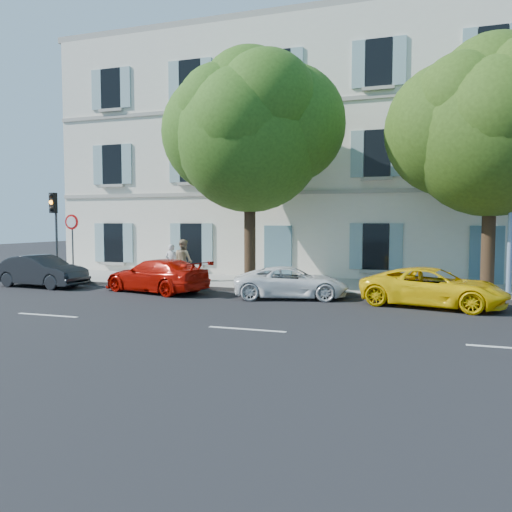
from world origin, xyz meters
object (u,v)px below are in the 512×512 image
(car_dark_sedan, at_px, (41,271))
(tree_right, at_px, (492,135))
(pedestrian_a, at_px, (172,262))
(car_red_coupe, at_px, (156,276))
(car_white_coupe, at_px, (291,282))
(car_yellow_supercar, at_px, (433,287))
(road_sign, at_px, (72,233))
(traffic_light, at_px, (54,217))
(pedestrian_b, at_px, (183,260))
(tree_left, at_px, (250,138))

(car_dark_sedan, bearing_deg, tree_right, -79.04)
(pedestrian_a, bearing_deg, car_red_coupe, 99.17)
(car_dark_sedan, distance_m, car_red_coupe, 5.26)
(car_red_coupe, relative_size, car_white_coupe, 1.10)
(car_dark_sedan, bearing_deg, car_yellow_supercar, -86.13)
(road_sign, bearing_deg, car_dark_sedan, -101.38)
(tree_right, bearing_deg, traffic_light, -178.68)
(traffic_light, relative_size, pedestrian_b, 2.12)
(car_dark_sedan, bearing_deg, tree_left, -72.56)
(tree_left, bearing_deg, tree_right, 0.27)
(tree_right, relative_size, traffic_light, 2.22)
(car_white_coupe, height_order, pedestrian_b, pedestrian_b)
(road_sign, bearing_deg, pedestrian_b, 10.61)
(car_white_coupe, relative_size, pedestrian_b, 2.21)
(tree_left, height_order, road_sign, tree_left)
(car_dark_sedan, bearing_deg, road_sign, -7.17)
(tree_left, bearing_deg, car_dark_sedan, -166.77)
(car_dark_sedan, distance_m, traffic_light, 2.83)
(car_red_coupe, bearing_deg, car_dark_sedan, -74.02)
(road_sign, bearing_deg, car_yellow_supercar, -6.36)
(car_dark_sedan, relative_size, traffic_light, 1.04)
(car_red_coupe, height_order, car_yellow_supercar, car_red_coupe)
(traffic_light, height_order, pedestrian_b, traffic_light)
(car_red_coupe, relative_size, traffic_light, 1.15)
(car_red_coupe, bearing_deg, tree_right, 114.13)
(car_yellow_supercar, relative_size, pedestrian_a, 2.79)
(car_dark_sedan, relative_size, road_sign, 1.39)
(pedestrian_b, bearing_deg, tree_right, -148.20)
(pedestrian_b, bearing_deg, tree_left, -155.15)
(car_yellow_supercar, relative_size, tree_left, 0.49)
(tree_right, xyz_separation_m, pedestrian_a, (-12.25, 0.43, -4.61))
(car_red_coupe, distance_m, car_white_coupe, 5.22)
(traffic_light, bearing_deg, car_yellow_supercar, -6.11)
(car_yellow_supercar, relative_size, road_sign, 1.55)
(car_red_coupe, height_order, pedestrian_b, pedestrian_b)
(pedestrian_b, bearing_deg, traffic_light, 42.69)
(tree_right, bearing_deg, car_dark_sedan, -173.24)
(car_red_coupe, height_order, road_sign, road_sign)
(tree_left, height_order, traffic_light, tree_left)
(car_white_coupe, bearing_deg, traffic_light, 69.16)
(car_dark_sedan, xyz_separation_m, car_yellow_supercar, (15.14, -0.09, -0.04))
(pedestrian_b, bearing_deg, road_sign, 44.73)
(car_white_coupe, relative_size, car_yellow_supercar, 0.90)
(car_yellow_supercar, xyz_separation_m, pedestrian_a, (-10.47, 2.53, 0.33))
(car_red_coupe, distance_m, tree_left, 6.39)
(car_red_coupe, relative_size, pedestrian_a, 2.77)
(tree_right, relative_size, pedestrian_a, 5.35)
(car_red_coupe, distance_m, car_yellow_supercar, 9.89)
(tree_right, height_order, road_sign, tree_right)
(car_dark_sedan, xyz_separation_m, tree_left, (8.36, 1.97, 5.24))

